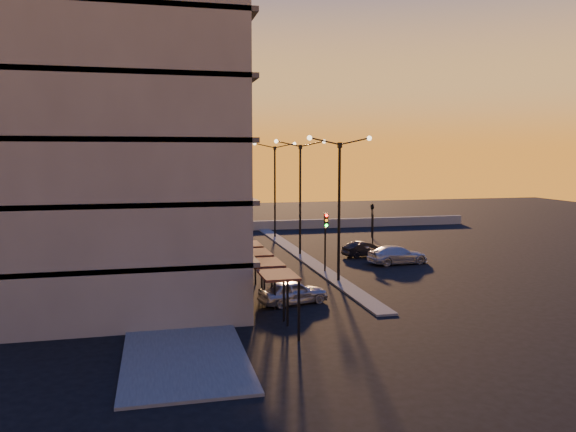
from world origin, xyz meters
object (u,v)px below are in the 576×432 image
(car_wagon, at_px, (397,255))
(streetlamp_mid, at_px, (300,188))
(car_hatchback, at_px, (293,292))
(traffic_light_main, at_px, (326,232))
(car_sedan, at_px, (365,249))

(car_wagon, bearing_deg, streetlamp_mid, 45.69)
(streetlamp_mid, relative_size, car_hatchback, 2.41)
(car_hatchback, bearing_deg, streetlamp_mid, -29.08)
(car_hatchback, bearing_deg, traffic_light_main, -42.50)
(streetlamp_mid, bearing_deg, car_sedan, -19.74)
(streetlamp_mid, relative_size, traffic_light_main, 2.24)
(car_sedan, distance_m, car_wagon, 3.62)
(traffic_light_main, relative_size, car_wagon, 0.90)
(streetlamp_mid, distance_m, traffic_light_main, 7.62)
(streetlamp_mid, xyz_separation_m, car_sedan, (5.00, -1.79, -4.98))
(traffic_light_main, relative_size, car_sedan, 1.14)
(streetlamp_mid, height_order, car_sedan, streetlamp_mid)
(car_sedan, relative_size, car_wagon, 0.79)
(car_hatchback, bearing_deg, car_sedan, -48.87)
(car_sedan, xyz_separation_m, car_wagon, (1.34, -3.36, 0.07))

